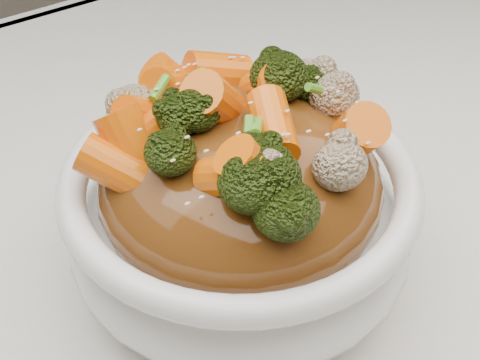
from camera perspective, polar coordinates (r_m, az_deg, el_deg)
tablecloth at (r=0.48m, az=-4.54°, el=-7.90°), size 1.20×0.80×0.04m
bowl at (r=0.43m, az=0.00°, el=-3.34°), size 0.27×0.27×0.09m
sauce_base at (r=0.41m, az=0.00°, el=-0.32°), size 0.21×0.21×0.10m
carrots at (r=0.37m, az=0.00°, el=7.07°), size 0.21×0.21×0.05m
broccoli at (r=0.37m, az=0.00°, el=6.94°), size 0.21×0.21×0.04m
cauliflower at (r=0.37m, az=0.00°, el=6.68°), size 0.21×0.21×0.04m
scallions at (r=0.37m, az=0.00°, el=7.20°), size 0.16×0.16×0.02m
sesame_seeds at (r=0.37m, az=0.00°, el=7.20°), size 0.19×0.19×0.01m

